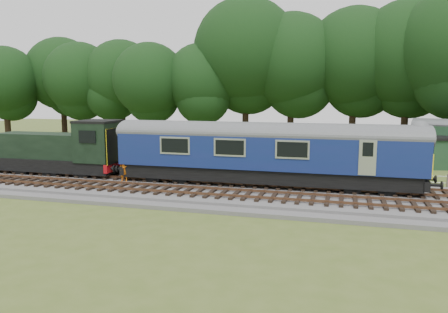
% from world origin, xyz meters
% --- Properties ---
extents(ground, '(120.00, 120.00, 0.00)m').
position_xyz_m(ground, '(0.00, 0.00, 0.00)').
color(ground, '#485B21').
rests_on(ground, ground).
extents(ballast, '(70.00, 7.00, 0.35)m').
position_xyz_m(ballast, '(0.00, 0.00, 0.17)').
color(ballast, '#4C4C4F').
rests_on(ballast, ground).
extents(track_north, '(67.20, 2.40, 0.21)m').
position_xyz_m(track_north, '(0.00, 1.40, 0.42)').
color(track_north, black).
rests_on(track_north, ballast).
extents(track_south, '(67.20, 2.40, 0.21)m').
position_xyz_m(track_south, '(0.00, -1.60, 0.42)').
color(track_south, black).
rests_on(track_south, ballast).
extents(fence, '(64.00, 0.12, 1.00)m').
position_xyz_m(fence, '(0.00, 4.50, 0.00)').
color(fence, '#6B6054').
rests_on(fence, ground).
extents(tree_line, '(70.00, 8.00, 18.00)m').
position_xyz_m(tree_line, '(0.00, 22.00, 0.00)').
color(tree_line, black).
rests_on(tree_line, ground).
extents(dmu_railcar, '(18.05, 2.86, 3.88)m').
position_xyz_m(dmu_railcar, '(5.29, 1.40, 2.61)').
color(dmu_railcar, black).
rests_on(dmu_railcar, ground).
extents(shunter_loco, '(8.91, 2.60, 3.38)m').
position_xyz_m(shunter_loco, '(-8.64, 1.40, 1.97)').
color(shunter_loco, black).
rests_on(shunter_loco, ground).
extents(worker, '(0.64, 0.48, 1.59)m').
position_xyz_m(worker, '(-3.46, 0.20, 1.15)').
color(worker, orange).
rests_on(worker, ballast).
extents(shed, '(3.45, 3.45, 2.48)m').
position_xyz_m(shed, '(16.67, 13.15, 1.26)').
color(shed, '#1B3B24').
rests_on(shed, ground).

